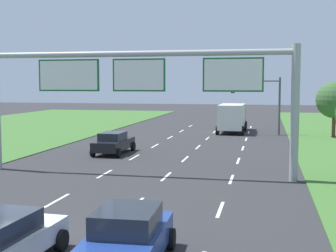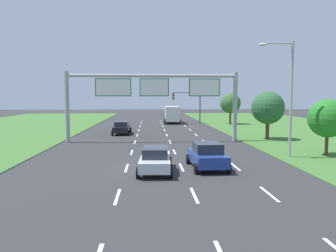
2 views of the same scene
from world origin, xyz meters
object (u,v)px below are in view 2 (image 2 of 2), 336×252
Objects in this scene: car_near_red at (155,159)px; box_truck at (172,114)px; sign_gantry at (153,92)px; roadside_tree_mid at (268,108)px; roadside_tree_near at (328,119)px; car_mid_lane at (122,128)px; traffic_light_mast at (189,101)px; car_lead_silver at (207,155)px; roadside_tree_far at (230,103)px; street_lamp at (286,89)px.

car_near_red is 0.60× the size of box_truck.
box_truck is at bearing 81.69° from sign_gantry.
sign_gantry is 12.23m from roadside_tree_mid.
roadside_tree_near is (13.06, -8.82, -2.08)m from sign_gantry.
car_mid_lane is 18.12m from traffic_light_mast.
car_mid_lane is at bearing 136.63° from roadside_tree_near.
car_mid_lane is 17.15m from roadside_tree_mid.
roadside_tree_mid reaches higher than car_lead_silver.
roadside_tree_near is at bearing 21.96° from car_near_red.
car_mid_lane is 0.87× the size of roadside_tree_far.
roadside_tree_far reaches higher than roadside_tree_near.
traffic_light_mast is at bearing 74.32° from sign_gantry.
car_near_red is 11.37m from street_lamp.
car_lead_silver is at bearing -123.00° from roadside_tree_mid.
street_lamp reaches higher than car_lead_silver.
roadside_tree_mid reaches higher than car_mid_lane.
street_lamp is at bearing -172.53° from roadside_tree_near.
box_truck is 34.04m from roadside_tree_near.
roadside_tree_mid reaches higher than box_truck.
roadside_tree_far is at bearing 87.35° from roadside_tree_mid.
car_lead_silver reaches higher than car_mid_lane.
roadside_tree_near is at bearing -77.35° from traffic_light_mast.
box_truck reaches higher than car_lead_silver.
sign_gantry reaches higher than box_truck.
street_lamp reaches higher than car_near_red.
traffic_light_mast is 1.29× the size of roadside_tree_near.
roadside_tree_far is (-0.07, 29.60, 0.61)m from roadside_tree_near.
car_mid_lane is 0.80× the size of traffic_light_mast.
roadside_tree_far is at bearing 71.76° from car_near_red.
car_mid_lane is 1.04× the size of roadside_tree_near.
car_lead_silver is at bearing -152.71° from street_lamp.
roadside_tree_near is (9.84, 3.75, 2.05)m from car_lead_silver.
roadside_tree_mid is at bearing 76.56° from street_lamp.
box_truck is (0.26, 36.39, 0.78)m from car_lead_silver.
sign_gantry reaches higher than car_lead_silver.
car_mid_lane is at bearing 118.06° from sign_gantry.
car_near_red is 3.39m from car_lead_silver.
car_near_red is 0.52× the size of street_lamp.
roadside_tree_far is at bearing 83.58° from street_lamp.
street_lamp reaches higher than roadside_tree_near.
car_near_red is 20.84m from car_mid_lane.
car_near_red is 37.42m from box_truck.
roadside_tree_near reaches higher than box_truck.
roadside_tree_mid is at bearing -19.94° from car_mid_lane.
car_near_red is at bearing -94.39° from box_truck.
roadside_tree_far is at bearing 58.00° from sign_gantry.
car_lead_silver is at bearing -75.64° from sign_gantry.
roadside_tree_far is at bearing 71.12° from car_lead_silver.
roadside_tree_near is at bearing -84.34° from roadside_tree_mid.
box_truck is 1.69× the size of roadside_tree_near.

